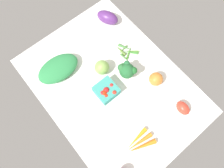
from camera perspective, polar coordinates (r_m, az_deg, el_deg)
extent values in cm
cube|color=white|center=(119.95, 0.00, -0.47)|extent=(104.00, 76.00, 2.00)
cone|color=orange|center=(112.47, 7.00, -14.94)|extent=(3.79, 14.20, 2.47)
cone|color=orange|center=(112.50, 7.68, -15.94)|extent=(4.42, 15.80, 2.46)
cone|color=orange|center=(112.52, 8.40, -16.97)|extent=(7.52, 15.80, 2.56)
ellipsoid|color=red|center=(118.86, 19.28, -6.36)|extent=(8.74, 6.42, 5.96)
cylinder|color=#A3C177|center=(119.70, 4.07, 2.74)|extent=(3.14, 3.14, 3.68)
sphere|color=#256633|center=(114.94, 4.24, 3.70)|extent=(8.88, 8.88, 8.88)
sphere|color=#2C6B37|center=(113.67, 2.61, 4.62)|extent=(4.20, 4.20, 4.20)
sphere|color=#276738|center=(114.64, 4.18, 5.70)|extent=(3.62, 3.62, 3.62)
sphere|color=#25662C|center=(114.57, 3.05, 5.17)|extent=(2.95, 2.95, 2.95)
sphere|color=#22672C|center=(113.75, 6.08, 3.79)|extent=(4.14, 4.14, 4.14)
sphere|color=#286C3A|center=(113.89, 2.65, 4.70)|extent=(3.97, 3.97, 3.97)
sphere|color=orange|center=(118.71, 12.24, 1.37)|extent=(8.00, 8.00, 8.00)
ellipsoid|color=#5B2C74|center=(136.62, -1.28, 18.16)|extent=(16.28, 13.18, 8.00)
ellipsoid|color=#2E8747|center=(123.28, -14.86, 4.23)|extent=(16.91, 26.04, 6.72)
sphere|color=#86B354|center=(118.51, -2.82, 4.67)|extent=(8.70, 8.70, 8.70)
cone|color=#3F8335|center=(127.27, 5.06, 8.83)|extent=(8.05, 7.49, 1.40)
cone|color=#468A2B|center=(127.32, 4.81, 8.90)|extent=(6.25, 8.85, 1.36)
cone|color=#467B2E|center=(127.57, 5.36, 9.15)|extent=(7.85, 7.87, 1.65)
cone|color=#447835|center=(125.43, 3.54, 7.38)|extent=(6.94, 1.63, 1.26)
cone|color=#517B3D|center=(127.87, 2.99, 9.56)|extent=(2.20, 8.02, 1.28)
cone|color=#567B30|center=(127.34, 2.44, 9.41)|extent=(8.61, 2.16, 1.80)
cone|color=#4B8541|center=(128.51, 3.55, 10.28)|extent=(8.52, 5.36, 1.86)
cube|color=teal|center=(114.78, -1.62, -1.84)|extent=(11.68, 11.68, 6.19)
sphere|color=red|center=(111.67, 0.70, -2.42)|extent=(2.56, 2.56, 2.56)
sphere|color=red|center=(111.62, -2.66, -2.50)|extent=(2.47, 2.47, 2.47)
sphere|color=red|center=(112.00, -1.58, -1.70)|extent=(2.95, 2.95, 2.95)
sphere|color=red|center=(111.86, -1.63, -1.72)|extent=(3.29, 3.29, 3.29)
sphere|color=red|center=(111.45, -1.62, -3.35)|extent=(2.50, 2.50, 2.50)
sphere|color=red|center=(113.11, -0.15, -0.36)|extent=(2.40, 2.40, 2.40)
sphere|color=red|center=(111.66, -2.17, -2.48)|extent=(3.14, 3.14, 3.14)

